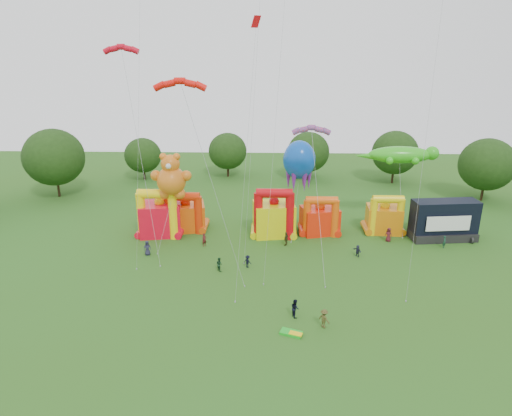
{
  "coord_description": "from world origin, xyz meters",
  "views": [
    {
      "loc": [
        0.32,
        -33.52,
        25.03
      ],
      "look_at": [
        -1.26,
        18.0,
        6.92
      ],
      "focal_mm": 32.0,
      "sensor_mm": 36.0,
      "label": 1
    }
  ],
  "objects_px": {
    "bouncy_castle_0": "(160,217)",
    "teddy_bear_kite": "(169,195)",
    "octopus_kite": "(298,177)",
    "spectator_0": "(147,248)",
    "spectator_4": "(286,239)",
    "stage_trailer": "(444,220)",
    "bouncy_castle_2": "(274,217)",
    "gecko_kite": "(400,163)"
  },
  "relations": [
    {
      "from": "octopus_kite",
      "to": "spectator_4",
      "type": "xyz_separation_m",
      "value": [
        -1.69,
        -5.89,
        -6.94
      ]
    },
    {
      "from": "stage_trailer",
      "to": "spectator_0",
      "type": "xyz_separation_m",
      "value": [
        -39.48,
        -6.59,
        -1.71
      ]
    },
    {
      "from": "bouncy_castle_2",
      "to": "spectator_4",
      "type": "relative_size",
      "value": 3.81
    },
    {
      "from": "spectator_0",
      "to": "spectator_4",
      "type": "distance_m",
      "value": 18.15
    },
    {
      "from": "spectator_0",
      "to": "spectator_4",
      "type": "xyz_separation_m",
      "value": [
        17.79,
        3.62,
        -0.02
      ]
    },
    {
      "from": "bouncy_castle_2",
      "to": "teddy_bear_kite",
      "type": "distance_m",
      "value": 14.74
    },
    {
      "from": "gecko_kite",
      "to": "bouncy_castle_2",
      "type": "bearing_deg",
      "value": -165.72
    },
    {
      "from": "spectator_0",
      "to": "spectator_4",
      "type": "relative_size",
      "value": 1.02
    },
    {
      "from": "gecko_kite",
      "to": "stage_trailer",
      "type": "bearing_deg",
      "value": -44.66
    },
    {
      "from": "bouncy_castle_0",
      "to": "spectator_0",
      "type": "xyz_separation_m",
      "value": [
        -0.15,
        -6.87,
        -1.72
      ]
    },
    {
      "from": "spectator_0",
      "to": "octopus_kite",
      "type": "bearing_deg",
      "value": 3.9
    },
    {
      "from": "bouncy_castle_2",
      "to": "gecko_kite",
      "type": "bearing_deg",
      "value": 14.28
    },
    {
      "from": "gecko_kite",
      "to": "spectator_0",
      "type": "xyz_separation_m",
      "value": [
        -34.21,
        -11.8,
        -8.54
      ]
    },
    {
      "from": "octopus_kite",
      "to": "spectator_4",
      "type": "height_order",
      "value": "octopus_kite"
    },
    {
      "from": "bouncy_castle_0",
      "to": "stage_trailer",
      "type": "bearing_deg",
      "value": -0.41
    },
    {
      "from": "stage_trailer",
      "to": "spectator_4",
      "type": "height_order",
      "value": "stage_trailer"
    },
    {
      "from": "octopus_kite",
      "to": "spectator_4",
      "type": "bearing_deg",
      "value": -106.03
    },
    {
      "from": "gecko_kite",
      "to": "octopus_kite",
      "type": "bearing_deg",
      "value": -171.16
    },
    {
      "from": "bouncy_castle_0",
      "to": "spectator_4",
      "type": "xyz_separation_m",
      "value": [
        17.64,
        -3.26,
        -1.74
      ]
    },
    {
      "from": "bouncy_castle_0",
      "to": "octopus_kite",
      "type": "height_order",
      "value": "octopus_kite"
    },
    {
      "from": "bouncy_castle_0",
      "to": "octopus_kite",
      "type": "xyz_separation_m",
      "value": [
        19.33,
        2.63,
        5.2
      ]
    },
    {
      "from": "octopus_kite",
      "to": "spectator_0",
      "type": "height_order",
      "value": "octopus_kite"
    },
    {
      "from": "bouncy_castle_0",
      "to": "spectator_0",
      "type": "height_order",
      "value": "bouncy_castle_0"
    },
    {
      "from": "stage_trailer",
      "to": "spectator_0",
      "type": "distance_m",
      "value": 40.06
    },
    {
      "from": "bouncy_castle_2",
      "to": "teddy_bear_kite",
      "type": "bearing_deg",
      "value": -169.07
    },
    {
      "from": "stage_trailer",
      "to": "bouncy_castle_2",
      "type": "bearing_deg",
      "value": 178.52
    },
    {
      "from": "bouncy_castle_0",
      "to": "teddy_bear_kite",
      "type": "relative_size",
      "value": 0.58
    },
    {
      "from": "octopus_kite",
      "to": "spectator_0",
      "type": "bearing_deg",
      "value": -153.99
    },
    {
      "from": "stage_trailer",
      "to": "teddy_bear_kite",
      "type": "relative_size",
      "value": 0.75
    },
    {
      "from": "stage_trailer",
      "to": "gecko_kite",
      "type": "relative_size",
      "value": 0.76
    },
    {
      "from": "teddy_bear_kite",
      "to": "spectator_4",
      "type": "height_order",
      "value": "teddy_bear_kite"
    },
    {
      "from": "teddy_bear_kite",
      "to": "gecko_kite",
      "type": "bearing_deg",
      "value": 12.84
    },
    {
      "from": "teddy_bear_kite",
      "to": "octopus_kite",
      "type": "distance_m",
      "value": 18.02
    },
    {
      "from": "stage_trailer",
      "to": "spectator_0",
      "type": "bearing_deg",
      "value": -170.52
    },
    {
      "from": "bouncy_castle_2",
      "to": "stage_trailer",
      "type": "relative_size",
      "value": 0.79
    },
    {
      "from": "bouncy_castle_2",
      "to": "octopus_kite",
      "type": "xyz_separation_m",
      "value": [
        3.35,
        2.31,
        5.16
      ]
    },
    {
      "from": "stage_trailer",
      "to": "octopus_kite",
      "type": "bearing_deg",
      "value": 171.71
    },
    {
      "from": "gecko_kite",
      "to": "spectator_4",
      "type": "xyz_separation_m",
      "value": [
        -16.42,
        -8.18,
        -8.56
      ]
    },
    {
      "from": "bouncy_castle_0",
      "to": "bouncy_castle_2",
      "type": "relative_size",
      "value": 0.98
    },
    {
      "from": "teddy_bear_kite",
      "to": "spectator_0",
      "type": "xyz_separation_m",
      "value": [
        -2.21,
        -4.51,
        -5.75
      ]
    },
    {
      "from": "teddy_bear_kite",
      "to": "spectator_0",
      "type": "height_order",
      "value": "teddy_bear_kite"
    },
    {
      "from": "teddy_bear_kite",
      "to": "stage_trailer",
      "type": "bearing_deg",
      "value": 3.21
    }
  ]
}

